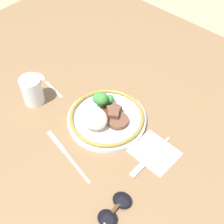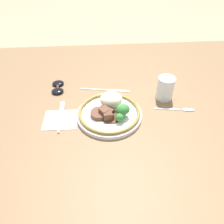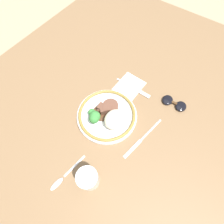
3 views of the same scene
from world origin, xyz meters
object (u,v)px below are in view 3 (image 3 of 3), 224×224
Objects in this scene: juice_glass at (89,179)px; sunglasses at (174,103)px; fork at (136,90)px; spoon at (61,179)px; knife at (142,139)px; plate at (107,115)px.

juice_glass is 0.45m from sunglasses.
sunglasses reaches higher than fork.
spoon is at bearing -91.77° from fork.
knife is at bearing 159.24° from spoon.
juice_glass is at bearing 130.95° from spoon.
sunglasses is (-0.03, 0.17, 0.00)m from fork.
juice_glass reaches higher than sunglasses.
fork is 0.46m from spoon.
juice_glass reaches higher than fork.
knife is at bearing -12.15° from sunglasses.
knife is (-0.00, 0.16, -0.02)m from plate.
sunglasses is (-0.44, 0.10, -0.03)m from juice_glass.
fork is 0.23m from knife.
spoon is at bearing 2.35° from plate.
plate is 0.28m from spoon.
fork is at bearing 172.05° from plate.
knife is (-0.23, 0.07, -0.04)m from juice_glass.
fork is 0.80× the size of knife.
juice_glass is 0.88× the size of sunglasses.
knife is 1.36× the size of spoon.
juice_glass reaches higher than plate.
juice_glass is at bearing -80.62° from fork.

